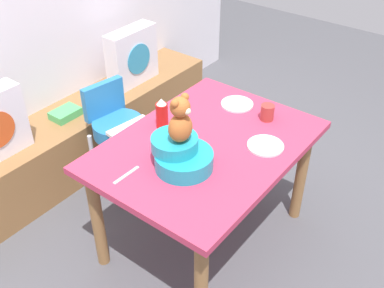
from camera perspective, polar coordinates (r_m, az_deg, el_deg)
The scene contains 13 objects.
ground_plane at distance 3.01m, azimuth 1.54°, elevation -11.39°, with size 8.00×8.00×0.00m, color #4C4C51.
window_bench at distance 3.52m, azimuth -14.39°, elevation 0.38°, with size 2.60×0.44×0.46m, color olive.
pillow_floral_right at distance 3.65m, azimuth -7.47°, elevation 10.74°, with size 0.44×0.15×0.44m.
book_stack at distance 3.37m, azimuth -15.48°, elevation 3.68°, with size 0.20×0.14×0.06m, color #4AAF5D.
dining_table at distance 2.58m, azimuth 1.76°, elevation -1.80°, with size 1.24×0.91×0.74m.
highchair at distance 3.10m, azimuth -9.32°, elevation 2.30°, with size 0.36×0.49×0.79m.
infant_seat_teal at distance 2.32m, azimuth -1.39°, elevation -1.33°, with size 0.30×0.33×0.16m.
teddy_bear at distance 2.20m, azimuth -1.46°, elevation 2.96°, with size 0.13×0.12×0.25m.
ketchup_bottle at distance 2.61m, azimuth -3.77°, elevation 3.78°, with size 0.07×0.07×0.18m.
coffee_mug at distance 2.73m, azimuth 9.38°, elevation 3.94°, with size 0.12×0.08×0.09m.
dinner_plate_near at distance 2.87m, azimuth 5.63°, elevation 4.97°, with size 0.20×0.20×0.01m, color white.
dinner_plate_far at distance 2.52m, azimuth 9.12°, elevation -0.21°, with size 0.20×0.20×0.01m, color white.
table_fork at distance 2.32m, azimuth -8.18°, elevation -3.85°, with size 0.02×0.17×0.01m, color silver.
Camera 1 is at (-1.67, -1.18, 2.21)m, focal length 42.86 mm.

